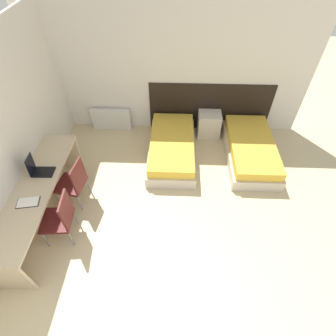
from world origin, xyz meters
The scene contains 13 objects.
ground_plane centered at (0.00, 0.00, 0.00)m, with size 20.00×20.00×0.00m, color beige.
wall_back centered at (0.00, 4.19, 1.35)m, with size 5.62×0.05×2.70m.
wall_left centered at (-2.34, 2.08, 1.35)m, with size 0.05×5.16×2.70m.
headboard_panel centered at (0.85, 4.15, 0.56)m, with size 2.65×0.03×1.12m.
bed_near_window centered at (0.05, 3.19, 0.21)m, with size 0.94×1.86×0.43m.
bed_near_door centered at (1.65, 3.19, 0.21)m, with size 0.94×1.86×0.43m.
nightstand centered at (0.85, 3.92, 0.28)m, with size 0.49×0.40×0.55m.
radiator centered at (-1.37, 4.07, 0.25)m, with size 0.88×0.12×0.50m.
desk centered at (-2.01, 1.61, 0.61)m, with size 0.60×2.46×0.76m.
chair_near_laptop centered at (-1.57, 1.96, 0.50)m, with size 0.51×0.51×0.93m.
chair_near_notebook centered at (-1.57, 1.27, 0.50)m, with size 0.48×0.48×0.93m.
laptop centered at (-2.03, 1.92, 0.83)m, with size 0.34×0.24×0.34m.
open_notebook centered at (-1.98, 1.33, 0.77)m, with size 0.34×0.23×0.02m.
Camera 1 is at (0.12, -0.82, 3.85)m, focal length 28.00 mm.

